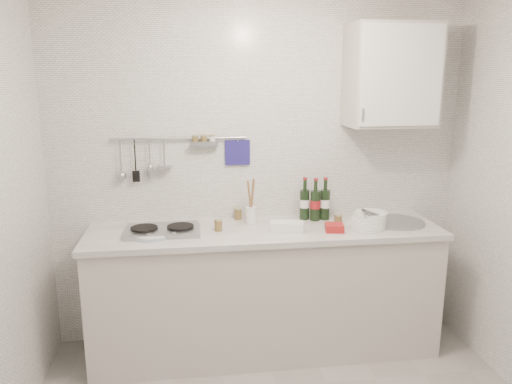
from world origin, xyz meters
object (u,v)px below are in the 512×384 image
(wall_cabinet, at_px, (392,76))
(plate_stack_sink, at_px, (369,220))
(utensil_crock, at_px, (251,213))
(plate_stack_hob, at_px, (152,233))
(wine_bottles, at_px, (315,199))

(wall_cabinet, distance_m, plate_stack_sink, 1.01)
(plate_stack_sink, xyz_separation_m, utensil_crock, (-0.80, 0.21, 0.03))
(plate_stack_hob, relative_size, wine_bottles, 0.94)
(plate_stack_hob, height_order, utensil_crock, utensil_crock)
(plate_stack_sink, height_order, wine_bottles, wine_bottles)
(wall_cabinet, relative_size, plate_stack_sink, 2.43)
(plate_stack_hob, xyz_separation_m, plate_stack_sink, (1.48, -0.02, 0.04))
(plate_stack_hob, xyz_separation_m, utensil_crock, (0.69, 0.19, 0.06))
(plate_stack_hob, bearing_deg, utensil_crock, 15.64)
(plate_stack_sink, height_order, utensil_crock, utensil_crock)
(wall_cabinet, bearing_deg, wine_bottles, 174.94)
(plate_stack_sink, bearing_deg, wine_bottles, 143.76)
(plate_stack_sink, distance_m, wine_bottles, 0.41)
(plate_stack_sink, relative_size, utensil_crock, 0.89)
(plate_stack_hob, bearing_deg, wall_cabinet, 5.90)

